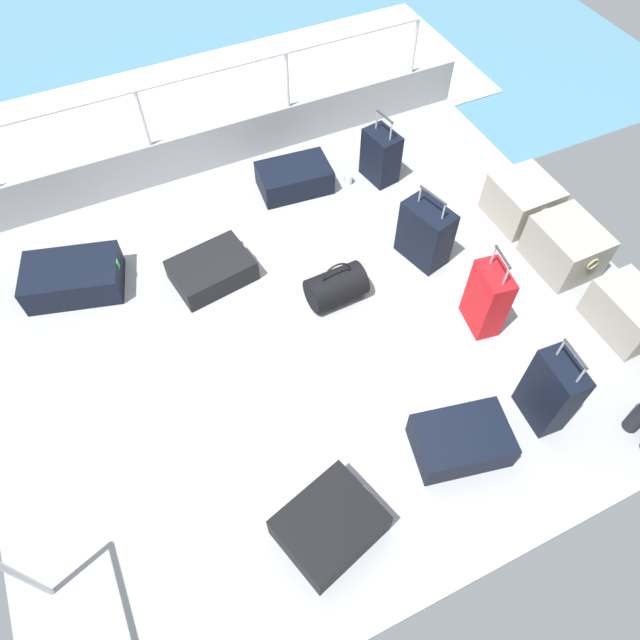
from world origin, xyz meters
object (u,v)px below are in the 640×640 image
at_px(suitcase_5, 330,526).
at_px(duffel_bag, 336,286).
at_px(cargo_crate_0, 522,200).
at_px(cargo_crate_2, 628,312).
at_px(cargo_crate_1, 566,247).
at_px(suitcase_3, 461,441).
at_px(suitcase_1, 73,278).
at_px(suitcase_7, 294,178).
at_px(suitcase_6, 381,156).
at_px(suitcase_8, 487,299).
at_px(suitcase_2, 212,270).
at_px(paper_cup, 348,179).
at_px(suitcase_0, 550,392).
at_px(suitcase_4, 425,233).

xyz_separation_m(suitcase_5, duffel_bag, (-1.70, 0.88, 0.03)).
distance_m(cargo_crate_0, cargo_crate_2, 1.38).
distance_m(cargo_crate_1, suitcase_3, 2.05).
distance_m(cargo_crate_2, suitcase_3, 1.78).
relative_size(suitcase_1, suitcase_7, 1.23).
distance_m(suitcase_6, suitcase_8, 1.90).
bearing_deg(suitcase_3, cargo_crate_1, 121.87).
distance_m(suitcase_2, suitcase_3, 2.44).
bearing_deg(cargo_crate_1, cargo_crate_0, 177.99).
distance_m(cargo_crate_2, suitcase_6, 2.58).
relative_size(cargo_crate_1, suitcase_1, 0.70).
bearing_deg(paper_cup, cargo_crate_0, 48.51).
relative_size(suitcase_0, suitcase_3, 1.14).
bearing_deg(paper_cup, suitcase_0, 2.51).
height_order(suitcase_0, suitcase_1, suitcase_0).
distance_m(suitcase_1, suitcase_2, 1.14).
bearing_deg(suitcase_6, suitcase_7, -104.15).
xyz_separation_m(suitcase_0, paper_cup, (-2.81, -0.12, -0.28)).
relative_size(cargo_crate_2, suitcase_1, 0.70).
bearing_deg(suitcase_2, suitcase_7, 124.33).
xyz_separation_m(suitcase_3, suitcase_6, (-2.75, 0.86, 0.13)).
bearing_deg(cargo_crate_1, paper_cup, -145.00).
relative_size(suitcase_6, paper_cup, 6.98).
height_order(cargo_crate_2, duffel_bag, duffel_bag).
height_order(suitcase_2, duffel_bag, duffel_bag).
relative_size(suitcase_3, duffel_bag, 1.49).
relative_size(cargo_crate_0, suitcase_0, 0.69).
xyz_separation_m(cargo_crate_2, suitcase_4, (-1.34, -1.05, 0.09)).
bearing_deg(duffel_bag, paper_cup, 149.00).
bearing_deg(cargo_crate_0, suitcase_3, -45.83).
bearing_deg(suitcase_8, cargo_crate_1, 103.18).
distance_m(suitcase_0, suitcase_4, 1.69).
relative_size(cargo_crate_2, suitcase_3, 0.85).
distance_m(cargo_crate_2, duffel_bag, 2.30).
bearing_deg(suitcase_7, cargo_crate_1, 42.23).
bearing_deg(suitcase_5, suitcase_3, 96.94).
xyz_separation_m(suitcase_6, duffel_bag, (1.18, -1.05, -0.11)).
bearing_deg(suitcase_7, cargo_crate_2, 32.96).
bearing_deg(suitcase_6, suitcase_8, -3.29).
height_order(cargo_crate_1, suitcase_1, cargo_crate_1).
relative_size(suitcase_6, duffel_bag, 1.45).
bearing_deg(suitcase_2, cargo_crate_2, 56.09).
distance_m(cargo_crate_0, suitcase_1, 3.99).
distance_m(cargo_crate_0, suitcase_7, 2.12).
height_order(suitcase_5, duffel_bag, duffel_bag).
bearing_deg(suitcase_2, suitcase_5, -0.60).
distance_m(suitcase_0, suitcase_5, 1.75).
bearing_deg(cargo_crate_2, suitcase_6, -159.89).
bearing_deg(cargo_crate_0, duffel_bag, -85.75).
distance_m(suitcase_1, suitcase_7, 2.20).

